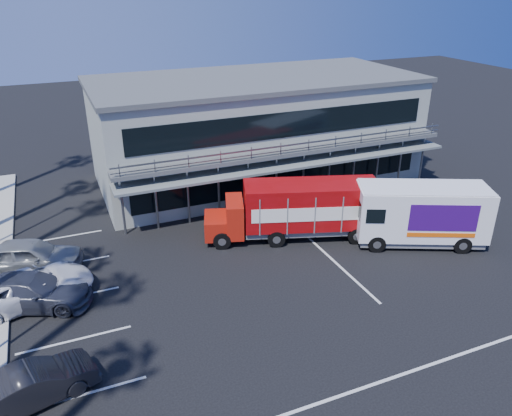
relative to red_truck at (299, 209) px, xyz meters
name	(u,v)px	position (x,y,z in m)	size (l,w,h in m)	color
ground	(320,291)	(-1.50, -5.21, -1.78)	(120.00, 120.00, 0.00)	black
building	(256,129)	(1.50, 9.73, 1.87)	(22.40, 12.00, 7.30)	#A1A89A
red_truck	(299,209)	(0.00, 0.00, 0.00)	(9.85, 5.12, 3.25)	#AB190D
white_van	(421,214)	(5.78, -3.21, 0.01)	(7.29, 5.05, 3.38)	white
parked_car_b	(33,385)	(-14.00, -7.26, -1.07)	(1.50, 4.29, 1.41)	black
parked_car_c	(31,287)	(-14.00, -0.81, -1.03)	(2.50, 5.43, 1.51)	white
parked_car_d	(31,291)	(-14.00, -1.21, -1.02)	(2.14, 5.27, 1.53)	#333644
parked_car_e	(30,256)	(-14.00, 1.99, -0.93)	(2.02, 5.01, 1.71)	gray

